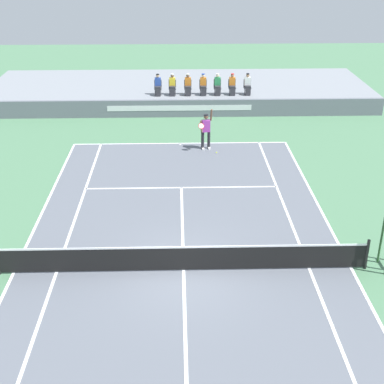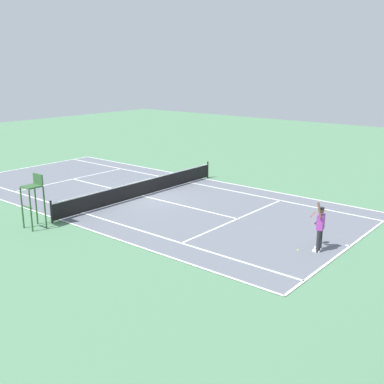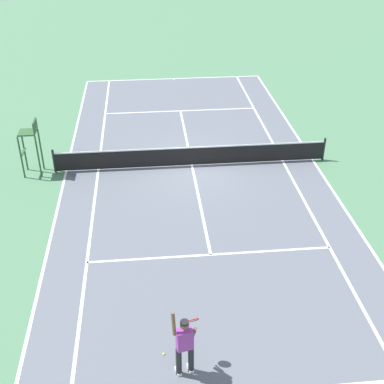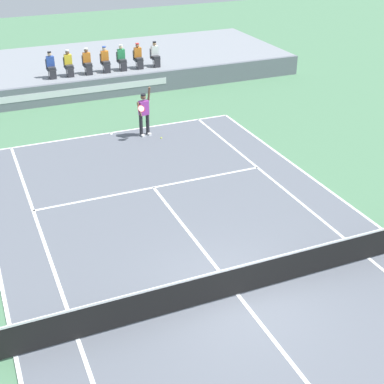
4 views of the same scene
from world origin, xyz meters
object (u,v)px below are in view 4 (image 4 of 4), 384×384
Objects in this scene: spectator_seated_4 at (122,58)px; tennis_player at (144,113)px; spectator_seated_6 at (155,54)px; spectator_seated_0 at (51,65)px; spectator_seated_2 at (87,62)px; spectator_seated_3 at (105,60)px; tennis_ball at (161,138)px; spectator_seated_1 at (69,64)px; spectator_seated_5 at (138,56)px.

spectator_seated_4 is 6.60m from tennis_player.
spectator_seated_6 is 7.12m from tennis_player.
spectator_seated_0 is 1.00× the size of spectator_seated_2.
tennis_player is at bearing -91.49° from spectator_seated_3.
spectator_seated_2 is 7.39m from tennis_ball.
spectator_seated_1 is 3.61m from spectator_seated_5.
spectator_seated_5 is at bearing 180.00° from spectator_seated_6.
spectator_seated_4 is 1.00× the size of spectator_seated_5.
spectator_seated_4 is at bearing 0.00° from spectator_seated_1.
spectator_seated_4 and spectator_seated_5 have the same top height.
spectator_seated_4 is at bearing 0.00° from spectator_seated_0.
spectator_seated_5 and spectator_seated_6 have the same top height.
spectator_seated_2 is 1.00× the size of spectator_seated_6.
spectator_seated_6 is 18.60× the size of tennis_ball.
spectator_seated_0 and spectator_seated_4 have the same top height.
spectator_seated_5 is (3.61, 0.00, 0.00)m from spectator_seated_1.
spectator_seated_2 is at bearing 180.00° from spectator_seated_5.
spectator_seated_3 is at bearing 180.00° from spectator_seated_6.
spectator_seated_1 is at bearing 180.00° from spectator_seated_4.
spectator_seated_4 is at bearing 180.00° from spectator_seated_6.
spectator_seated_5 is at bearing 73.50° from tennis_player.
spectator_seated_1 reaches higher than tennis_player.
spectator_seated_3 is 1.00× the size of spectator_seated_4.
spectator_seated_1 is 7.61m from tennis_ball.
spectator_seated_0 is 1.80m from spectator_seated_2.
spectator_seated_5 is 1.00× the size of spectator_seated_6.
tennis_player is (-1.03, -6.49, -0.65)m from spectator_seated_4.
tennis_player is at bearing -99.05° from spectator_seated_4.
spectator_seated_0 is 5.41m from spectator_seated_6.
spectator_seated_4 is at bearing 180.00° from spectator_seated_5.
spectator_seated_0 is at bearing 180.00° from spectator_seated_5.
tennis_ball is (0.34, -7.10, -1.61)m from spectator_seated_3.
spectator_seated_0 is at bearing 180.00° from spectator_seated_1.
tennis_ball is at bearing -108.22° from spectator_seated_6.
spectator_seated_0 reaches higher than tennis_ball.
spectator_seated_4 is (2.72, 0.00, 0.00)m from spectator_seated_1.
tennis_ball is (1.27, -7.10, -1.61)m from spectator_seated_2.
spectator_seated_1 is 1.86m from spectator_seated_3.
spectator_seated_4 is at bearing 0.00° from spectator_seated_3.
spectator_seated_4 is 1.82m from spectator_seated_6.
spectator_seated_3 is 2.68m from spectator_seated_6.
spectator_seated_2 is 2.68m from spectator_seated_5.
tennis_player is (-2.85, -6.49, -0.65)m from spectator_seated_6.
spectator_seated_0 is at bearing 180.00° from spectator_seated_6.
spectator_seated_3 is 1.75m from spectator_seated_5.
spectator_seated_2 is 0.92m from spectator_seated_3.
spectator_seated_4 is 0.89m from spectator_seated_5.
spectator_seated_0 is 0.87m from spectator_seated_1.
spectator_seated_3 is 1.00× the size of spectator_seated_6.
spectator_seated_5 is at bearing 0.00° from spectator_seated_1.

